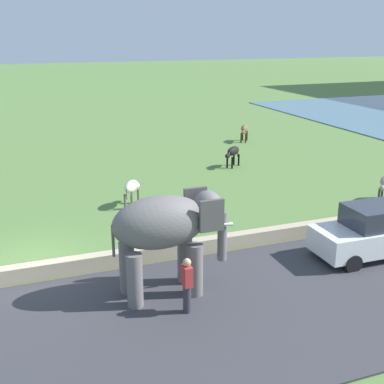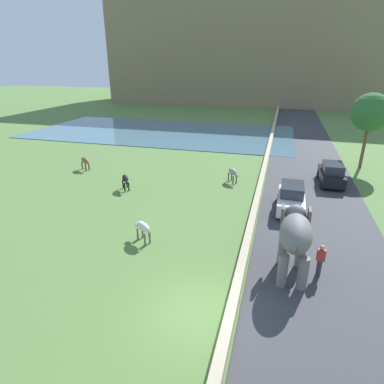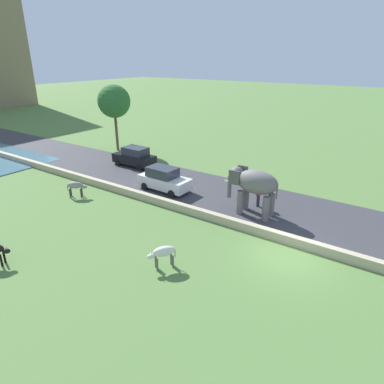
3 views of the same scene
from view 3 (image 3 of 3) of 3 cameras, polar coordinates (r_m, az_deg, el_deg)
The scene contains 10 objects.
ground_plane at distance 18.22m, azimuth 15.63°, elevation -10.26°, with size 220.00×220.00×0.00m, color #567A3D.
road_surface at distance 32.91m, azimuth -15.49°, elevation 4.54°, with size 7.00×120.00×0.06m, color #38383D.
barrier_wall at distance 29.13m, azimuth -18.60°, elevation 2.40°, with size 0.40×110.00×0.53m, color tan.
elephant at distance 21.37m, azimuth 10.28°, elevation 1.26°, with size 1.43×3.47×2.99m.
person_beside_elephant at distance 22.88m, azimuth 11.13°, elevation -0.52°, with size 0.36×0.22×1.63m.
car_black at distance 31.41m, azimuth -9.65°, elevation 5.86°, with size 1.83×4.02×1.80m.
car_white at distance 25.34m, azimuth -4.72°, elevation 2.15°, with size 1.85×4.03×1.80m.
cow_grey at distance 25.51m, azimuth -18.96°, elevation 0.97°, with size 1.13×1.29×1.15m.
cow_white at distance 16.29m, azimuth -4.92°, elevation -10.13°, with size 1.32×1.08×1.15m.
tree_near at distance 36.72m, azimuth -13.00°, elevation 14.62°, with size 3.34×3.34×6.78m.
Camera 3 is at (-14.91, -4.44, 9.50)m, focal length 31.69 mm.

